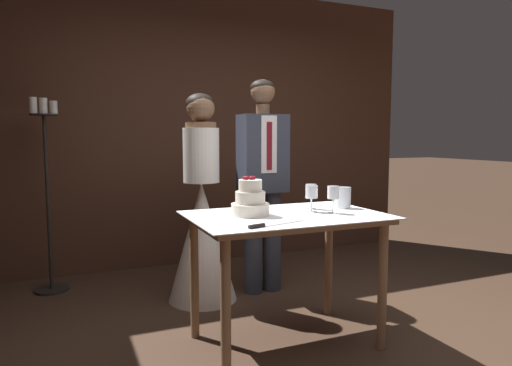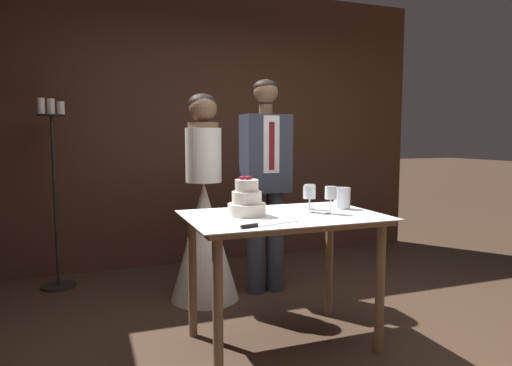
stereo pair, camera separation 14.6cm
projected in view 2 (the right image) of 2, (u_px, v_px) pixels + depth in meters
name	position (u px, v px, depth m)	size (l,w,h in m)	color
ground_plane	(324.00, 356.00, 2.70)	(40.00, 40.00, 0.00)	#422D21
wall_back	(217.00, 127.00, 4.74)	(4.55, 0.12, 2.79)	#472B1E
cake_table	(283.00, 232.00, 2.80)	(1.18, 0.79, 0.82)	#8E6B4C
tiered_cake	(247.00, 201.00, 2.76)	(0.23, 0.23, 0.24)	silver
cake_knife	(259.00, 225.00, 2.42)	(0.38, 0.12, 0.02)	silver
wine_glass_near	(309.00, 193.00, 2.87)	(0.08, 0.08, 0.17)	silver
wine_glass_middle	(310.00, 192.00, 2.99)	(0.07, 0.07, 0.16)	silver
wine_glass_far	(331.00, 194.00, 2.81)	(0.07, 0.07, 0.17)	silver
hurricane_candle	(342.00, 199.00, 3.02)	(0.11, 0.11, 0.14)	silver
bride	(204.00, 224.00, 3.60)	(0.54, 0.54, 1.63)	white
groom	(266.00, 177.00, 3.75)	(0.38, 0.25, 1.75)	#333847
candle_stand	(55.00, 193.00, 3.85)	(0.28, 0.28, 1.61)	black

